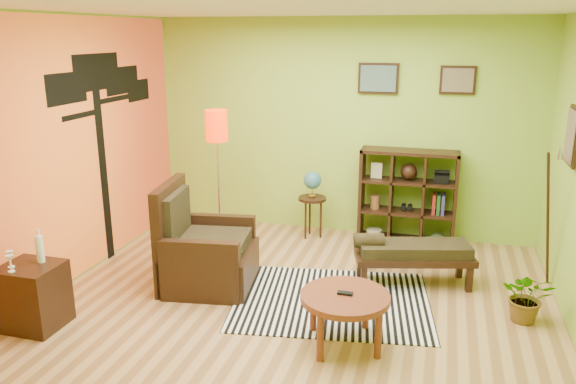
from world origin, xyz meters
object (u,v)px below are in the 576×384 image
(bench, at_px, (411,252))
(coffee_table, at_px, (345,301))
(armchair, at_px, (203,255))
(floor_lamp, at_px, (217,139))
(potted_plant, at_px, (527,302))
(side_cabinet, at_px, (33,295))
(globe_table, at_px, (312,188))
(cube_shelf, at_px, (408,197))

(bench, bearing_deg, coffee_table, -108.61)
(coffee_table, bearing_deg, armchair, 154.47)
(floor_lamp, relative_size, potted_plant, 3.52)
(floor_lamp, bearing_deg, coffee_table, -41.95)
(side_cabinet, bearing_deg, floor_lamp, 64.80)
(armchair, xyz_separation_m, globe_table, (0.78, 1.72, 0.34))
(globe_table, distance_m, bench, 1.78)
(side_cabinet, relative_size, cube_shelf, 0.76)
(side_cabinet, bearing_deg, globe_table, 57.24)
(bench, bearing_deg, floor_lamp, 173.85)
(coffee_table, xyz_separation_m, armchair, (-1.66, 0.79, -0.07))
(coffee_table, height_order, bench, bench)
(floor_lamp, relative_size, bench, 1.34)
(globe_table, height_order, cube_shelf, cube_shelf)
(potted_plant, bearing_deg, bench, 154.47)
(armchair, distance_m, floor_lamp, 1.37)
(side_cabinet, distance_m, floor_lamp, 2.54)
(globe_table, height_order, potted_plant, globe_table)
(globe_table, bearing_deg, cube_shelf, 7.04)
(globe_table, distance_m, potted_plant, 2.98)
(coffee_table, xyz_separation_m, bench, (0.46, 1.38, -0.04))
(coffee_table, distance_m, cube_shelf, 2.69)
(globe_table, relative_size, bench, 0.68)
(globe_table, bearing_deg, armchair, -114.51)
(armchair, xyz_separation_m, side_cabinet, (-1.12, -1.24, -0.03))
(bench, height_order, potted_plant, bench)
(armchair, bearing_deg, cube_shelf, 43.11)
(coffee_table, distance_m, side_cabinet, 2.81)
(coffee_table, height_order, floor_lamp, floor_lamp)
(floor_lamp, distance_m, cube_shelf, 2.52)
(coffee_table, distance_m, floor_lamp, 2.63)
(cube_shelf, relative_size, potted_plant, 2.41)
(cube_shelf, height_order, potted_plant, cube_shelf)
(side_cabinet, distance_m, bench, 3.72)
(coffee_table, relative_size, globe_table, 0.86)
(bench, bearing_deg, armchair, -164.57)
(side_cabinet, bearing_deg, potted_plant, 16.68)
(cube_shelf, bearing_deg, coffee_table, -97.24)
(side_cabinet, height_order, cube_shelf, cube_shelf)
(coffee_table, bearing_deg, cube_shelf, 82.76)
(bench, xyz_separation_m, potted_plant, (1.10, -0.53, -0.17))
(coffee_table, relative_size, bench, 0.58)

